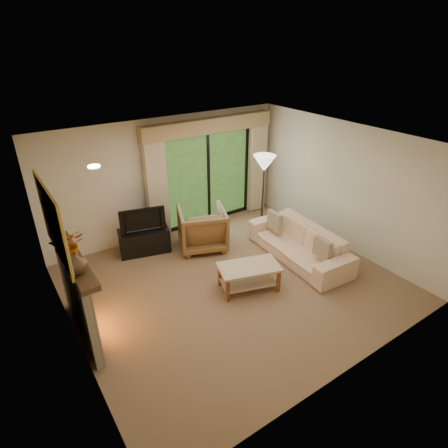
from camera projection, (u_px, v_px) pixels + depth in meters
floor at (233, 283)px, 6.89m from camera, size 5.50×5.50×0.00m
ceiling at (235, 144)px, 5.70m from camera, size 5.50×5.50×0.00m
wall_back at (168, 177)px, 8.14m from camera, size 5.00×0.00×5.00m
wall_front at (355, 298)px, 4.45m from camera, size 5.00×0.00×5.00m
wall_left at (64, 272)px, 4.93m from camera, size 0.00×5.00×5.00m
wall_right at (343, 187)px, 7.66m from camera, size 0.00×5.00×5.00m
fireplace at (77, 298)px, 5.42m from camera, size 0.24×1.70×1.37m
mirror at (53, 222)px, 4.79m from camera, size 0.07×1.45×1.02m
sliding_door at (208, 178)px, 8.69m from camera, size 2.26×0.10×2.16m
curtain_left at (156, 187)px, 7.89m from camera, size 0.45×0.18×2.35m
curtain_right at (257, 165)px, 9.23m from camera, size 0.45×0.18×2.35m
cornice at (209, 126)px, 8.06m from camera, size 3.20×0.24×0.32m
media_console at (144, 241)px, 7.77m from camera, size 1.10×0.70×0.51m
tv at (142, 219)px, 7.53m from camera, size 0.90×0.34×0.52m
armchair at (202, 228)px, 7.86m from camera, size 1.24×1.26×0.89m
sofa at (299, 243)px, 7.52m from camera, size 1.06×2.38×0.68m
pillow_near at (322, 249)px, 6.88m from camera, size 0.13×0.40×0.40m
pillow_far at (275, 221)px, 7.87m from camera, size 0.13×0.42×0.41m
coffee_table at (249, 277)px, 6.64m from camera, size 1.19×0.88×0.48m
floor_lamp at (263, 195)px, 8.28m from camera, size 0.51×0.51×1.81m
vase at (76, 263)px, 4.74m from camera, size 0.34×0.34×0.29m
branches at (68, 245)px, 4.95m from camera, size 0.48×0.43×0.49m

